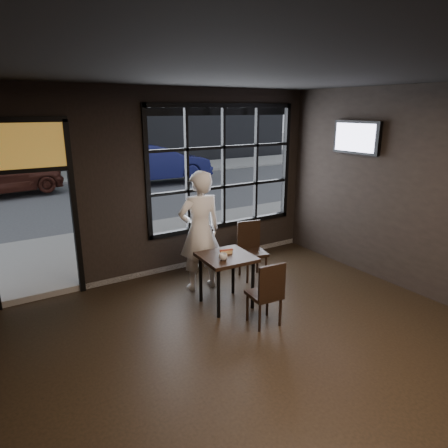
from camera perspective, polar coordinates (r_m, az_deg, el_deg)
floor at (r=4.80m, az=10.65°, el=-20.65°), size 6.00×7.00×0.02m
ceiling at (r=3.88m, az=13.28°, el=21.19°), size 6.00×7.00×0.02m
window_frame at (r=7.44m, az=-0.10°, el=8.10°), size 3.06×0.12×2.28m
stained_transom at (r=6.30m, az=-26.91°, el=9.96°), size 1.20×0.06×0.70m
street_asphalt at (r=27.04m, az=-26.46°, el=8.41°), size 60.00×41.00×0.04m
building_across at (r=26.31m, az=-28.42°, el=24.58°), size 28.00×12.00×15.00m
cafe_table at (r=5.97m, az=0.32°, el=-8.03°), size 0.77×0.77×0.79m
chair_near at (r=5.48m, az=5.75°, el=-9.69°), size 0.44×0.44×0.92m
chair_window at (r=6.88m, az=4.15°, el=-3.89°), size 0.50×0.50×0.98m
man at (r=6.34m, az=-3.47°, el=-1.04°), size 0.75×0.53×1.94m
hotdog at (r=5.89m, az=0.30°, el=-3.96°), size 0.21×0.12×0.06m
cup at (r=5.64m, az=-0.14°, el=-4.71°), size 0.16×0.16×0.10m
tv at (r=7.36m, az=18.40°, el=11.66°), size 0.11×0.96×0.56m
navy_car at (r=15.80m, az=-9.86°, el=8.53°), size 4.37×1.66×1.42m
tree_right at (r=18.73m, az=-16.05°, el=14.38°), size 2.05×2.05×3.49m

